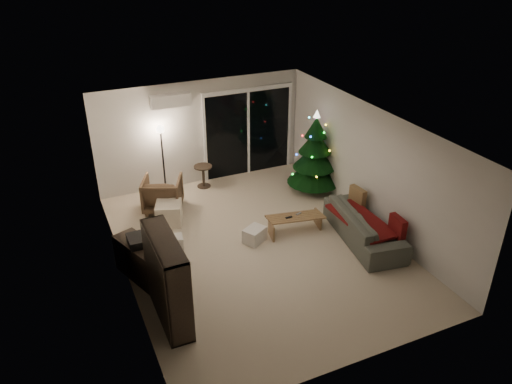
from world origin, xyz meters
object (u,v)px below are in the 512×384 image
(coffee_table, at_px, (295,224))
(bookshelf, at_px, (156,282))
(christmas_tree, at_px, (315,152))
(sofa, at_px, (364,225))
(armchair, at_px, (163,194))
(media_cabinet, at_px, (141,261))

(coffee_table, bearing_deg, bookshelf, -144.78)
(bookshelf, distance_m, coffee_table, 3.53)
(coffee_table, relative_size, christmas_tree, 0.57)
(sofa, bearing_deg, christmas_tree, 5.39)
(armchair, distance_m, sofa, 4.36)
(bookshelf, xyz_separation_m, christmas_tree, (4.44, 2.88, 0.27))
(bookshelf, relative_size, media_cabinet, 1.29)
(sofa, bearing_deg, armchair, 58.53)
(coffee_table, distance_m, christmas_tree, 2.09)
(media_cabinet, height_order, sofa, media_cabinet)
(armchair, height_order, christmas_tree, christmas_tree)
(armchair, xyz_separation_m, coffee_table, (2.21, -2.03, -0.20))
(bookshelf, relative_size, armchair, 1.74)
(armchair, bearing_deg, sofa, 163.17)
(bookshelf, bearing_deg, coffee_table, 33.98)
(media_cabinet, xyz_separation_m, sofa, (4.30, -0.57, -0.03))
(christmas_tree, bearing_deg, sofa, -93.60)
(armchair, bearing_deg, media_cabinet, 90.23)
(bookshelf, relative_size, coffee_table, 1.27)
(bookshelf, height_order, armchair, bookshelf)
(coffee_table, bearing_deg, sofa, -24.76)
(armchair, height_order, sofa, armchair)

